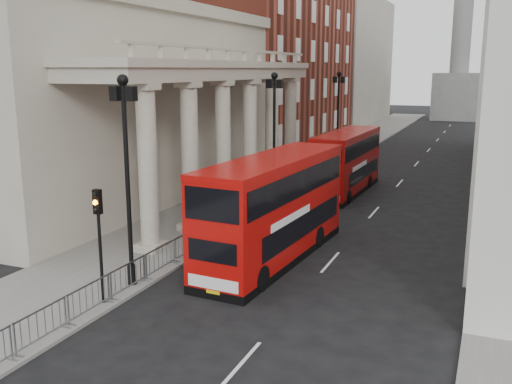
% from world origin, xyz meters
% --- Properties ---
extents(ground, '(260.00, 260.00, 0.00)m').
position_xyz_m(ground, '(0.00, 0.00, 0.00)').
color(ground, black).
rests_on(ground, ground).
extents(sidewalk_west, '(6.00, 140.00, 0.12)m').
position_xyz_m(sidewalk_west, '(-3.00, 30.00, 0.06)').
color(sidewalk_west, slate).
rests_on(sidewalk_west, ground).
extents(sidewalk_east, '(3.00, 140.00, 0.12)m').
position_xyz_m(sidewalk_east, '(13.50, 30.00, 0.06)').
color(sidewalk_east, slate).
rests_on(sidewalk_east, ground).
extents(kerb, '(0.20, 140.00, 0.14)m').
position_xyz_m(kerb, '(-0.05, 30.00, 0.07)').
color(kerb, slate).
rests_on(kerb, ground).
extents(portico_building, '(9.00, 28.00, 12.00)m').
position_xyz_m(portico_building, '(-10.50, 18.00, 6.00)').
color(portico_building, gray).
rests_on(portico_building, ground).
extents(brick_building, '(9.00, 32.00, 22.00)m').
position_xyz_m(brick_building, '(-10.50, 48.00, 11.00)').
color(brick_building, maroon).
rests_on(brick_building, ground).
extents(west_building_far, '(9.00, 30.00, 20.00)m').
position_xyz_m(west_building_far, '(-10.50, 80.00, 10.00)').
color(west_building_far, gray).
rests_on(west_building_far, ground).
extents(monument_column, '(8.00, 8.00, 54.20)m').
position_xyz_m(monument_column, '(6.00, 92.00, 15.98)').
color(monument_column, '#60605E').
rests_on(monument_column, ground).
extents(lamp_post_south, '(1.05, 0.44, 8.32)m').
position_xyz_m(lamp_post_south, '(-0.60, 4.00, 4.91)').
color(lamp_post_south, black).
rests_on(lamp_post_south, sidewalk_west).
extents(lamp_post_mid, '(1.05, 0.44, 8.32)m').
position_xyz_m(lamp_post_mid, '(-0.60, 20.00, 4.91)').
color(lamp_post_mid, black).
rests_on(lamp_post_mid, sidewalk_west).
extents(lamp_post_north, '(1.05, 0.44, 8.32)m').
position_xyz_m(lamp_post_north, '(-0.60, 36.00, 4.91)').
color(lamp_post_north, black).
rests_on(lamp_post_north, sidewalk_west).
extents(traffic_light, '(0.28, 0.33, 4.30)m').
position_xyz_m(traffic_light, '(-0.50, 1.98, 3.11)').
color(traffic_light, black).
rests_on(traffic_light, sidewalk_west).
extents(crowd_barriers, '(0.50, 18.75, 1.10)m').
position_xyz_m(crowd_barriers, '(-0.35, 2.23, 0.67)').
color(crowd_barriers, gray).
rests_on(crowd_barriers, sidewalk_west).
extents(bus_near, '(3.41, 11.19, 4.76)m').
position_xyz_m(bus_near, '(3.43, 9.47, 2.49)').
color(bus_near, '#AD0A08').
rests_on(bus_near, ground).
extents(bus_far, '(2.70, 10.08, 4.32)m').
position_xyz_m(bus_far, '(2.96, 25.12, 2.26)').
color(bus_far, '#A50A07').
rests_on(bus_far, ground).
extents(pedestrian_a, '(0.74, 0.56, 1.81)m').
position_xyz_m(pedestrian_a, '(-3.08, 16.50, 1.03)').
color(pedestrian_a, black).
rests_on(pedestrian_a, sidewalk_west).
extents(pedestrian_b, '(0.98, 0.92, 1.62)m').
position_xyz_m(pedestrian_b, '(-4.39, 20.13, 0.93)').
color(pedestrian_b, black).
rests_on(pedestrian_b, sidewalk_west).
extents(pedestrian_c, '(0.97, 0.74, 1.77)m').
position_xyz_m(pedestrian_c, '(-2.36, 16.77, 1.00)').
color(pedestrian_c, black).
rests_on(pedestrian_c, sidewalk_west).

